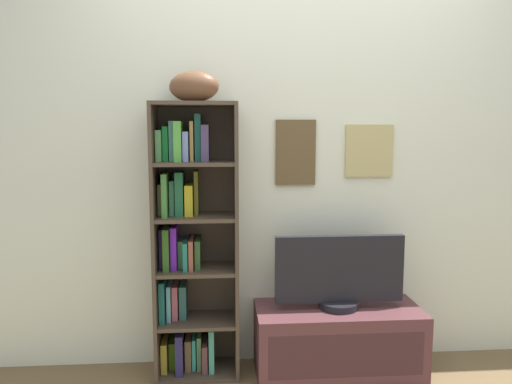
{
  "coord_description": "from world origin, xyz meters",
  "views": [
    {
      "loc": [
        -0.45,
        -1.73,
        1.4
      ],
      "look_at": [
        -0.26,
        0.85,
        1.06
      ],
      "focal_mm": 34.2,
      "sensor_mm": 36.0,
      "label": 1
    }
  ],
  "objects_px": {
    "bookshelf": "(189,244)",
    "football": "(194,87)",
    "television": "(339,273)",
    "tv_stand": "(338,340)"
  },
  "relations": [
    {
      "from": "football",
      "to": "tv_stand",
      "type": "distance_m",
      "value": 1.64
    },
    {
      "from": "bookshelf",
      "to": "tv_stand",
      "type": "height_order",
      "value": "bookshelf"
    },
    {
      "from": "bookshelf",
      "to": "football",
      "type": "bearing_deg",
      "value": -37.4
    },
    {
      "from": "bookshelf",
      "to": "tv_stand",
      "type": "xyz_separation_m",
      "value": [
        0.84,
        -0.09,
        -0.56
      ]
    },
    {
      "from": "television",
      "to": "bookshelf",
      "type": "bearing_deg",
      "value": 173.79
    },
    {
      "from": "tv_stand",
      "to": "television",
      "type": "height_order",
      "value": "television"
    },
    {
      "from": "bookshelf",
      "to": "football",
      "type": "height_order",
      "value": "football"
    },
    {
      "from": "tv_stand",
      "to": "television",
      "type": "bearing_deg",
      "value": 90.0
    },
    {
      "from": "football",
      "to": "television",
      "type": "relative_size",
      "value": 0.38
    },
    {
      "from": "bookshelf",
      "to": "television",
      "type": "xyz_separation_m",
      "value": [
        0.84,
        -0.09,
        -0.16
      ]
    }
  ]
}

